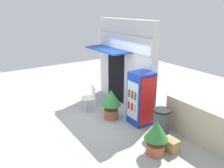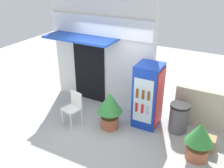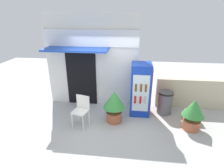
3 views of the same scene
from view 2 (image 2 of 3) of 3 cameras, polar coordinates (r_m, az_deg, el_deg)
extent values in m
plane|color=#B2B2AD|center=(6.75, -4.18, -10.32)|extent=(16.00, 16.00, 0.00)
cube|color=silver|center=(7.47, -2.19, 7.37)|extent=(3.21, 0.31, 3.23)
cube|color=white|center=(7.10, -3.10, 13.10)|extent=(3.21, 0.08, 0.54)
cube|color=#1E47B2|center=(7.07, -7.31, 10.37)|extent=(2.05, 0.81, 0.06)
cube|color=black|center=(7.73, -5.22, 3.33)|extent=(1.07, 0.03, 2.07)
cube|color=#1438B2|center=(6.60, 8.17, -2.59)|extent=(0.63, 0.68, 1.73)
cube|color=silver|center=(6.31, 7.05, -3.94)|extent=(0.51, 0.02, 1.21)
cube|color=red|center=(6.51, 10.86, -3.21)|extent=(0.02, 0.61, 1.56)
cylinder|color=red|center=(6.44, 5.59, -5.26)|extent=(0.06, 0.06, 0.24)
cylinder|color=red|center=(6.39, 6.92, -5.59)|extent=(0.06, 0.06, 0.24)
cylinder|color=#B2B2B7|center=(6.35, 8.12, -5.89)|extent=(0.06, 0.06, 0.24)
cylinder|color=brown|center=(6.24, 5.75, -2.08)|extent=(0.06, 0.06, 0.24)
cylinder|color=brown|center=(6.19, 7.09, -2.39)|extent=(0.06, 0.06, 0.24)
cylinder|color=brown|center=(6.15, 8.35, -2.68)|extent=(0.06, 0.06, 0.24)
cylinder|color=white|center=(6.94, -11.22, -7.38)|extent=(0.04, 0.04, 0.47)
cylinder|color=white|center=(6.69, -9.30, -8.60)|extent=(0.04, 0.04, 0.47)
cylinder|color=white|center=(7.12, -8.88, -6.25)|extent=(0.04, 0.04, 0.47)
cylinder|color=white|center=(6.87, -6.92, -7.39)|extent=(0.04, 0.04, 0.47)
cube|color=white|center=(6.77, -9.23, -5.60)|extent=(0.52, 0.51, 0.04)
cube|color=white|center=(6.75, -8.12, -3.34)|extent=(0.42, 0.15, 0.42)
cylinder|color=#AD5B3D|center=(6.74, -0.52, -8.62)|extent=(0.48, 0.48, 0.32)
cylinder|color=brown|center=(6.61, -0.53, -6.86)|extent=(0.05, 0.05, 0.17)
cone|color=#388C3D|center=(6.42, -0.54, -4.21)|extent=(0.67, 0.67, 0.53)
cylinder|color=#AD5B3D|center=(6.12, 18.73, -14.60)|extent=(0.49, 0.49, 0.29)
cylinder|color=brown|center=(5.98, 19.04, -12.97)|extent=(0.05, 0.05, 0.16)
cone|color=#388C3D|center=(5.79, 19.50, -10.45)|extent=(0.62, 0.62, 0.49)
cylinder|color=#595960|center=(6.73, 14.93, -7.63)|extent=(0.48, 0.48, 0.72)
cylinder|color=black|center=(6.53, 15.32, -4.77)|extent=(0.50, 0.50, 0.06)
cube|color=tan|center=(6.44, 20.62, -12.40)|extent=(0.42, 0.31, 0.33)
camera|label=1|loc=(3.35, 95.22, -9.48)|focal=35.94mm
camera|label=3|loc=(2.29, -55.54, -5.94)|focal=28.82mm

